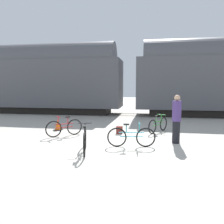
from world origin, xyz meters
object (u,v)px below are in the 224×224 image
freight_train (129,76)px  traffic_cone (58,125)px  bicycle_teal (131,137)px  backpack (119,130)px  bicycle_green (158,125)px  bicycle_maroon (64,128)px  bicycle_black (85,140)px  person_in_purple (176,119)px

freight_train → traffic_cone: bearing=-113.0°
bicycle_teal → backpack: bicycle_teal is taller
bicycle_green → bicycle_maroon: bearing=-159.3°
freight_train → bicycle_green: bearing=-72.9°
freight_train → bicycle_green: 7.30m
freight_train → bicycle_black: 10.56m
bicycle_maroon → bicycle_green: 4.35m
bicycle_green → freight_train: bearing=107.1°
bicycle_maroon → person_in_purple: size_ratio=0.69×
freight_train → person_in_purple: (2.59, -8.49, -2.05)m
backpack → traffic_cone: bearing=174.5°
bicycle_maroon → bicycle_teal: (3.02, -1.27, -0.01)m
bicycle_teal → backpack: bearing=108.3°
bicycle_teal → freight_train: bearing=95.8°
bicycle_maroon → freight_train: bearing=75.6°
bicycle_teal → backpack: 2.32m
backpack → traffic_cone: (-3.13, 0.30, 0.08)m
freight_train → bicycle_black: freight_train is taller
traffic_cone → bicycle_black: bearing=-54.6°
backpack → bicycle_green: bearing=19.3°
freight_train → bicycle_black: (-0.49, -10.23, -2.58)m
bicycle_maroon → bicycle_black: bicycle_black is taller
bicycle_black → traffic_cone: size_ratio=3.09×
bicycle_black → bicycle_teal: bearing=32.0°
bicycle_black → backpack: bearing=76.9°
bicycle_black → bicycle_green: bicycle_black is taller
bicycle_maroon → traffic_cone: size_ratio=2.30×
freight_train → traffic_cone: freight_train is taller
bicycle_maroon → traffic_cone: bicycle_maroon is taller
bicycle_black → traffic_cone: 4.16m
bicycle_black → person_in_purple: size_ratio=0.93×
bicycle_green → traffic_cone: (-4.90, -0.32, -0.10)m
bicycle_teal → person_in_purple: (1.64, 0.83, 0.56)m
freight_train → person_in_purple: bearing=-73.0°
traffic_cone → freight_train: bearing=67.0°
person_in_purple → backpack: person_in_purple is taller
bicycle_black → backpack: 3.18m
bicycle_green → bicycle_black: bearing=-123.8°
bicycle_black → bicycle_green: bearing=56.2°
bicycle_teal → traffic_cone: (-3.85, 2.49, -0.11)m
bicycle_maroon → backpack: (2.30, 0.92, -0.20)m
bicycle_maroon → bicycle_black: size_ratio=0.74×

